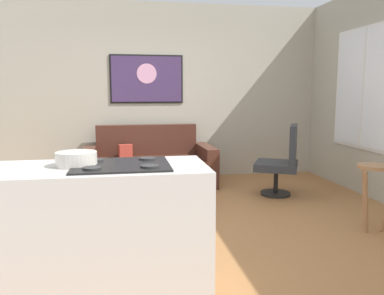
{
  "coord_description": "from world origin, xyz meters",
  "views": [
    {
      "loc": [
        -0.62,
        -3.96,
        1.4
      ],
      "look_at": [
        0.23,
        0.9,
        0.7
      ],
      "focal_mm": 36.64,
      "sensor_mm": 36.0,
      "label": 1
    }
  ],
  "objects": [
    {
      "name": "armchair",
      "position": [
        1.48,
        0.96,
        0.48
      ],
      "size": [
        0.75,
        0.76,
        0.97
      ],
      "color": "black",
      "rests_on": "ground"
    },
    {
      "name": "couch",
      "position": [
        -0.26,
        1.88,
        0.28
      ],
      "size": [
        1.95,
        0.98,
        0.89
      ],
      "color": "#48251B",
      "rests_on": "ground"
    },
    {
      "name": "bar_stool",
      "position": [
        1.85,
        -0.49,
        0.53
      ],
      "size": [
        0.38,
        0.38,
        0.68
      ],
      "color": "#A37149",
      "rests_on": "ground"
    },
    {
      "name": "ground",
      "position": [
        0.0,
        0.0,
        -0.02
      ],
      "size": [
        6.4,
        6.4,
        0.04
      ],
      "primitive_type": "cube",
      "color": "#A66E3E"
    },
    {
      "name": "wall_painting",
      "position": [
        -0.24,
        2.38,
        1.61
      ],
      "size": [
        1.16,
        0.03,
        0.76
      ],
      "color": "black"
    },
    {
      "name": "window",
      "position": [
        2.59,
        0.9,
        1.45
      ],
      "size": [
        0.03,
        1.36,
        1.65
      ],
      "color": "silver"
    },
    {
      "name": "coffee_table",
      "position": [
        -0.24,
        0.73,
        0.38
      ],
      "size": [
        0.98,
        0.59,
        0.41
      ],
      "color": "silver",
      "rests_on": "ground"
    },
    {
      "name": "back_wall",
      "position": [
        0.0,
        2.42,
        1.4
      ],
      "size": [
        6.4,
        0.05,
        2.8
      ],
      "primitive_type": "cube",
      "color": "#B1AA97",
      "rests_on": "ground"
    },
    {
      "name": "mixing_bowl",
      "position": [
        -0.92,
        -1.45,
        0.98
      ],
      "size": [
        0.26,
        0.26,
        0.09
      ],
      "color": "silver",
      "rests_on": "kitchen_counter"
    },
    {
      "name": "kitchen_counter",
      "position": [
        -0.94,
        -1.49,
        0.47
      ],
      "size": [
        1.68,
        0.63,
        0.96
      ],
      "color": "silver",
      "rests_on": "ground"
    }
  ]
}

